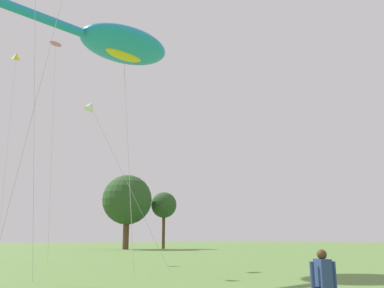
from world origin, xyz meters
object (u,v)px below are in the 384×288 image
big_show_kite (118,44)px  tree_oak_left (127,200)px  small_kite_streamer_purple (91,107)px  tree_shrub_far (164,205)px  small_kite_tiny_distant (16,58)px  person_navy_jacket (324,282)px  small_kite_triangle_green (55,47)px

big_show_kite → tree_oak_left: (21.85, 34.04, -5.84)m
small_kite_streamer_purple → tree_shrub_far: 45.43m
big_show_kite → small_kite_tiny_distant: bearing=96.4°
small_kite_tiny_distant → small_kite_streamer_purple: size_ratio=1.95×
tree_oak_left → person_navy_jacket: bearing=-117.5°
small_kite_tiny_distant → tree_oak_left: small_kite_tiny_distant is taller
tree_oak_left → tree_shrub_far: 6.34m
tree_oak_left → tree_shrub_far: size_ratio=1.26×
big_show_kite → person_navy_jacket: (-3.92, -15.53, -12.51)m
small_kite_tiny_distant → small_kite_triangle_green: size_ratio=1.10×
tree_oak_left → tree_shrub_far: tree_oak_left is taller
person_navy_jacket → tree_oak_left: tree_oak_left is taller
big_show_kite → small_kite_triangle_green: small_kite_triangle_green is taller
big_show_kite → tree_oak_left: bearing=54.7°
person_navy_jacket → tree_shrub_far: size_ratio=0.16×
big_show_kite → small_kite_tiny_distant: 14.19m
person_navy_jacket → small_kite_tiny_distant: small_kite_tiny_distant is taller
person_navy_jacket → small_kite_tiny_distant: bearing=30.1°
small_kite_tiny_distant → small_kite_streamer_purple: small_kite_tiny_distant is taller
small_kite_streamer_purple → tree_shrub_far: tree_shrub_far is taller
small_kite_streamer_purple → tree_oak_left: 42.70m
small_kite_triangle_green → tree_oak_left: 36.61m
small_kite_triangle_green → tree_shrub_far: bearing=-152.7°
small_kite_tiny_distant → person_navy_jacket: bearing=-84.4°
person_navy_jacket → small_kite_triangle_green: bearing=27.0°
big_show_kite → small_kite_tiny_distant: (-2.14, 13.62, 3.36)m
small_kite_tiny_distant → tree_shrub_far: (30.15, 19.06, -9.82)m
person_navy_jacket → tree_shrub_far: (31.93, 48.21, 6.04)m
tree_oak_left → small_kite_streamer_purple: bearing=-124.1°
small_kite_tiny_distant → small_kite_triangle_green: 6.99m
tree_oak_left → small_kite_triangle_green: bearing=-130.4°
tree_oak_left → big_show_kite: bearing=-122.7°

